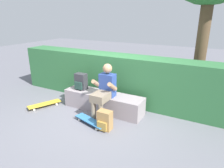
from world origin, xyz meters
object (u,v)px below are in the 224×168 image
skateboard_near_person (90,121)px  backpack_on_ground (105,121)px  backpack_on_bench (81,82)px  person_skater (104,89)px  skateboard_beside_bench (44,104)px  bench_main (103,102)px

skateboard_near_person → backpack_on_ground: size_ratio=2.06×
backpack_on_bench → skateboard_near_person: bearing=-43.3°
person_skater → backpack_on_bench: (-0.80, 0.21, -0.01)m
skateboard_beside_bench → backpack_on_bench: backpack_on_bench is taller
bench_main → skateboard_near_person: bearing=-82.0°
person_skater → backpack_on_ground: bearing=-59.2°
skateboard_near_person → person_skater: bearing=82.0°
skateboard_near_person → backpack_on_bench: size_ratio=2.06×
skateboard_beside_bench → person_skater: bearing=12.1°
bench_main → skateboard_beside_bench: size_ratio=2.42×
bench_main → skateboard_beside_bench: (-1.39, -0.55, -0.14)m
skateboard_near_person → skateboard_beside_bench: 1.49m
backpack_on_ground → backpack_on_bench: bearing=147.0°
person_skater → skateboard_beside_bench: (-1.55, -0.33, -0.56)m
person_skater → backpack_on_ground: person_skater is taller
person_skater → skateboard_beside_bench: person_skater is taller
skateboard_beside_bench → backpack_on_ground: (1.86, -0.17, 0.12)m
person_skater → backpack_on_ground: 0.74m
person_skater → skateboard_beside_bench: bearing=-167.9°
backpack_on_ground → bench_main: bearing=122.8°
backpack_on_bench → backpack_on_ground: (1.10, -0.72, -0.43)m
bench_main → backpack_on_ground: size_ratio=4.89×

